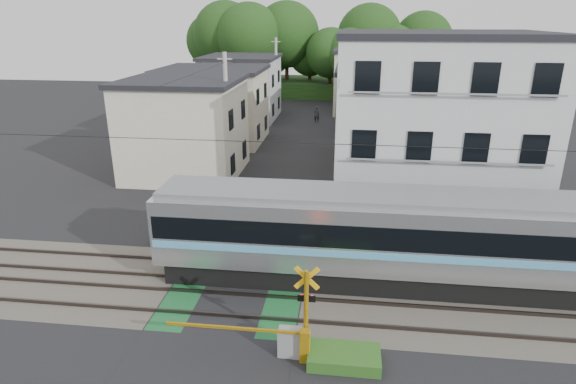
# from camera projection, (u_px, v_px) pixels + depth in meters

# --- Properties ---
(ground) EXTENTS (120.00, 120.00, 0.00)m
(ground) POSITION_uv_depth(u_px,v_px,m) (237.00, 288.00, 18.76)
(ground) COLOR black
(track_bed) EXTENTS (120.00, 120.00, 0.14)m
(track_bed) POSITION_uv_depth(u_px,v_px,m) (237.00, 288.00, 18.74)
(track_bed) COLOR #47423A
(track_bed) RESTS_ON ground
(crossing_signal_near) EXTENTS (4.74, 0.65, 3.09)m
(crossing_signal_near) POSITION_uv_depth(u_px,v_px,m) (292.00, 336.00, 14.81)
(crossing_signal_near) COLOR #FFB40D
(crossing_signal_near) RESTS_ON ground
(crossing_signal_far) EXTENTS (4.74, 0.65, 3.09)m
(crossing_signal_far) POSITION_uv_depth(u_px,v_px,m) (199.00, 230.00, 22.21)
(crossing_signal_far) COLOR #FFB40D
(crossing_signal_far) RESTS_ON ground
(apartment_block) EXTENTS (10.20, 8.36, 9.30)m
(apartment_block) POSITION_uv_depth(u_px,v_px,m) (434.00, 125.00, 25.03)
(apartment_block) COLOR silver
(apartment_block) RESTS_ON ground
(houses_row) EXTENTS (22.07, 31.35, 6.80)m
(houses_row) POSITION_uv_depth(u_px,v_px,m) (304.00, 99.00, 41.77)
(houses_row) COLOR beige
(houses_row) RESTS_ON ground
(tree_hill) EXTENTS (40.00, 13.05, 11.98)m
(tree_hill) POSITION_uv_depth(u_px,v_px,m) (309.00, 49.00, 62.14)
(tree_hill) COLOR #1E4115
(tree_hill) RESTS_ON ground
(catenary) EXTENTS (60.00, 5.04, 7.00)m
(catenary) POSITION_uv_depth(u_px,v_px,m) (401.00, 207.00, 16.83)
(catenary) COLOR #2D2D33
(catenary) RESTS_ON ground
(utility_poles) EXTENTS (7.90, 42.00, 8.00)m
(utility_poles) POSITION_uv_depth(u_px,v_px,m) (285.00, 94.00, 38.92)
(utility_poles) COLOR #A5A5A0
(utility_poles) RESTS_ON ground
(pedestrian) EXTENTS (0.61, 0.41, 1.65)m
(pedestrian) POSITION_uv_depth(u_px,v_px,m) (317.00, 115.00, 47.68)
(pedestrian) COLOR #2E2F39
(pedestrian) RESTS_ON ground
(weed_patches) EXTENTS (10.25, 8.80, 0.40)m
(weed_patches) POSITION_uv_depth(u_px,v_px,m) (281.00, 288.00, 18.41)
(weed_patches) COLOR #2D5E1E
(weed_patches) RESTS_ON ground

